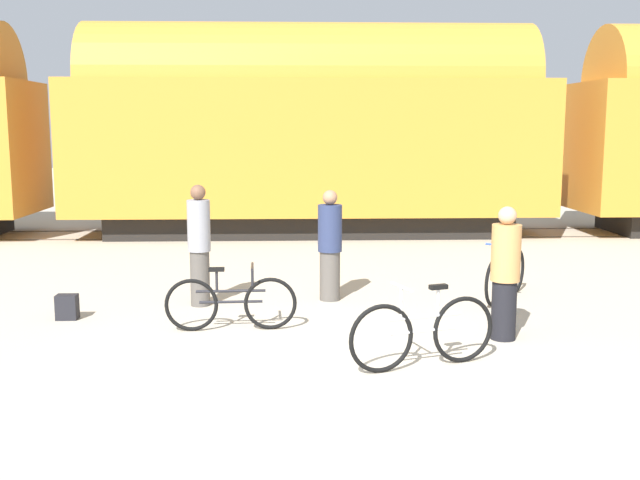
# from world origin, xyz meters

# --- Properties ---
(ground_plane) EXTENTS (80.00, 80.00, 0.00)m
(ground_plane) POSITION_xyz_m (0.00, 0.00, 0.00)
(ground_plane) COLOR #B2A893
(freight_train) EXTENTS (35.67, 2.82, 4.99)m
(freight_train) POSITION_xyz_m (-0.00, 10.45, 2.62)
(freight_train) COLOR black
(freight_train) RESTS_ON ground_plane
(rail_near) EXTENTS (47.67, 0.07, 0.01)m
(rail_near) POSITION_xyz_m (0.00, 9.73, 0.01)
(rail_near) COLOR #4C4238
(rail_near) RESTS_ON ground_plane
(rail_far) EXTENTS (47.67, 0.07, 0.01)m
(rail_far) POSITION_xyz_m (0.00, 11.16, 0.01)
(rail_far) COLOR #4C4238
(rail_far) RESTS_ON ground_plane
(bicycle_blue) EXTENTS (1.02, 1.44, 0.89)m
(bicycle_blue) POSITION_xyz_m (2.79, 3.41, 0.38)
(bicycle_blue) COLOR black
(bicycle_blue) RESTS_ON ground_plane
(bicycle_silver) EXTENTS (1.67, 0.61, 0.93)m
(bicycle_silver) POSITION_xyz_m (0.98, 0.25, 0.39)
(bicycle_silver) COLOR black
(bicycle_silver) RESTS_ON ground_plane
(bicycle_black) EXTENTS (1.69, 0.46, 0.85)m
(bicycle_black) POSITION_xyz_m (-1.22, 1.84, 0.36)
(bicycle_black) COLOR black
(bicycle_black) RESTS_ON ground_plane
(person_in_grey) EXTENTS (0.33, 0.33, 1.77)m
(person_in_grey) POSITION_xyz_m (-1.78, 3.20, 0.89)
(person_in_grey) COLOR #514C47
(person_in_grey) RESTS_ON ground_plane
(person_in_tan) EXTENTS (0.36, 0.36, 1.65)m
(person_in_tan) POSITION_xyz_m (2.16, 1.30, 0.82)
(person_in_tan) COLOR black
(person_in_tan) RESTS_ON ground_plane
(person_in_navy) EXTENTS (0.36, 0.36, 1.66)m
(person_in_navy) POSITION_xyz_m (0.14, 3.48, 0.83)
(person_in_navy) COLOR #514C47
(person_in_navy) RESTS_ON ground_plane
(backpack) EXTENTS (0.28, 0.20, 0.34)m
(backpack) POSITION_xyz_m (-3.49, 2.47, 0.17)
(backpack) COLOR black
(backpack) RESTS_ON ground_plane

